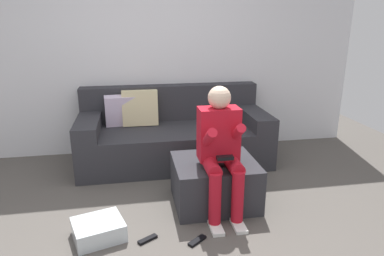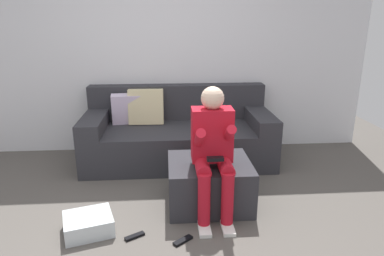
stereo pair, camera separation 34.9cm
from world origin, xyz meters
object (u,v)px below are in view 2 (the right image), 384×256
at_px(storage_bin, 88,224).
at_px(remote_near_ottoman, 183,241).
at_px(person_seated, 213,146).
at_px(remote_by_storage_bin, 135,236).
at_px(ottoman, 209,183).
at_px(couch_sectional, 177,134).

bearing_deg(storage_bin, remote_near_ottoman, -14.32).
bearing_deg(remote_near_ottoman, storage_bin, 128.29).
height_order(person_seated, remote_near_ottoman, person_seated).
bearing_deg(person_seated, remote_by_storage_bin, -153.14).
distance_m(ottoman, remote_by_storage_bin, 0.86).
bearing_deg(couch_sectional, person_seated, -78.31).
xyz_separation_m(person_seated, storage_bin, (-1.05, -0.23, -0.57)).
bearing_deg(couch_sectional, storage_bin, -117.24).
height_order(couch_sectional, person_seated, person_seated).
bearing_deg(storage_bin, couch_sectional, 62.76).
height_order(ottoman, storage_bin, ottoman).
bearing_deg(couch_sectional, remote_by_storage_bin, -103.79).
bearing_deg(remote_by_storage_bin, storage_bin, 133.06).
bearing_deg(remote_near_ottoman, remote_by_storage_bin, 129.97).
bearing_deg(ottoman, remote_near_ottoman, -115.26).
height_order(ottoman, person_seated, person_seated).
distance_m(ottoman, person_seated, 0.46).
distance_m(ottoman, storage_bin, 1.13).
bearing_deg(remote_by_storage_bin, remote_near_ottoman, -43.59).
xyz_separation_m(storage_bin, remote_by_storage_bin, (0.38, -0.11, -0.06)).
xyz_separation_m(couch_sectional, remote_by_storage_bin, (-0.40, -1.64, -0.31)).
distance_m(couch_sectional, remote_near_ottoman, 1.75).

